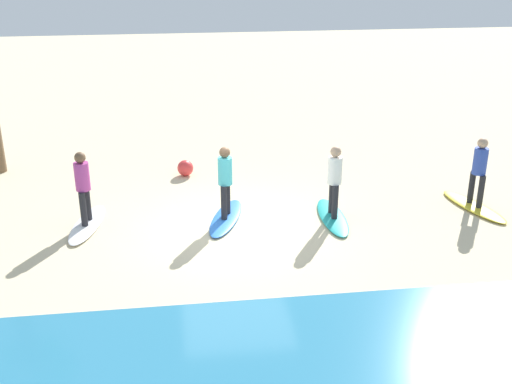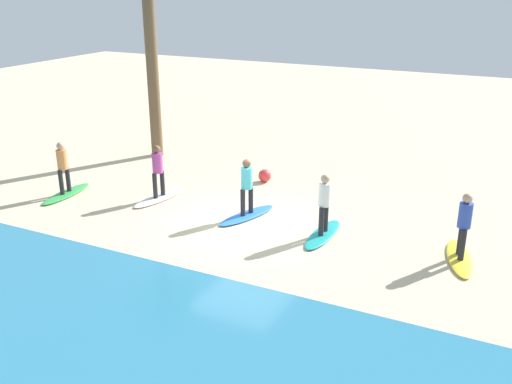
{
  "view_description": "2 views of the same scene",
  "coord_description": "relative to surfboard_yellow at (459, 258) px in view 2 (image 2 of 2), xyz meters",
  "views": [
    {
      "loc": [
        1.21,
        12.36,
        5.98
      ],
      "look_at": [
        -0.36,
        0.68,
        1.13
      ],
      "focal_mm": 43.94,
      "sensor_mm": 36.0,
      "label": 1
    },
    {
      "loc": [
        -6.7,
        12.99,
        6.44
      ],
      "look_at": [
        -0.23,
        -0.3,
        0.9
      ],
      "focal_mm": 40.14,
      "sensor_mm": 36.0,
      "label": 2
    }
  ],
  "objects": [
    {
      "name": "surfer_white",
      "position": [
        8.94,
        -0.2,
        0.99
      ],
      "size": [
        0.32,
        0.46,
        1.64
      ],
      "color": "#232328",
      "rests_on": "surfboard_white"
    },
    {
      "name": "surfboard_white",
      "position": [
        8.94,
        -0.2,
        0.0
      ],
      "size": [
        0.91,
        2.17,
        0.09
      ],
      "primitive_type": "ellipsoid",
      "rotation": [
        0.0,
        0.0,
        1.4
      ],
      "color": "white",
      "rests_on": "ground"
    },
    {
      "name": "surfer_green",
      "position": [
        11.8,
        0.81,
        0.99
      ],
      "size": [
        0.32,
        0.46,
        1.64
      ],
      "color": "#232328",
      "rests_on": "surfboard_green"
    },
    {
      "name": "ground_plane",
      "position": [
        5.7,
        0.38,
        -0.04
      ],
      "size": [
        60.0,
        60.0,
        0.0
      ],
      "primitive_type": "plane",
      "color": "beige"
    },
    {
      "name": "surfboard_yellow",
      "position": [
        0.0,
        0.0,
        0.0
      ],
      "size": [
        1.08,
        2.17,
        0.09
      ],
      "primitive_type": "ellipsoid",
      "rotation": [
        0.0,
        0.0,
        1.83
      ],
      "color": "yellow",
      "rests_on": "ground"
    },
    {
      "name": "surfer_blue",
      "position": [
        5.86,
        -0.13,
        0.99
      ],
      "size": [
        0.32,
        0.44,
        1.64
      ],
      "color": "#232328",
      "rests_on": "surfboard_blue"
    },
    {
      "name": "surfboard_teal",
      "position": [
        3.46,
        0.15,
        0.0
      ],
      "size": [
        0.61,
        2.11,
        0.09
      ],
      "primitive_type": "ellipsoid",
      "rotation": [
        0.0,
        0.0,
        1.54
      ],
      "color": "teal",
      "rests_on": "ground"
    },
    {
      "name": "surfboard_green",
      "position": [
        11.8,
        0.81,
        0.0
      ],
      "size": [
        0.69,
        2.13,
        0.09
      ],
      "primitive_type": "ellipsoid",
      "rotation": [
        0.0,
        0.0,
        1.63
      ],
      "color": "green",
      "rests_on": "ground"
    },
    {
      "name": "surfer_teal",
      "position": [
        3.46,
        0.15,
        0.99
      ],
      "size": [
        0.32,
        0.46,
        1.64
      ],
      "color": "#232328",
      "rests_on": "surfboard_teal"
    },
    {
      "name": "surfboard_blue",
      "position": [
        5.86,
        -0.13,
        0.0
      ],
      "size": [
        1.19,
        2.17,
        0.09
      ],
      "primitive_type": "ellipsoid",
      "rotation": [
        0.0,
        0.0,
        1.25
      ],
      "color": "blue",
      "rests_on": "ground"
    },
    {
      "name": "beach_ball",
      "position": [
        6.69,
        -3.09,
        0.17
      ],
      "size": [
        0.43,
        0.43,
        0.43
      ],
      "primitive_type": "sphere",
      "color": "#E53838",
      "rests_on": "ground"
    },
    {
      "name": "surfer_yellow",
      "position": [
        0.0,
        -0.0,
        0.99
      ],
      "size": [
        0.32,
        0.45,
        1.64
      ],
      "color": "#232328",
      "rests_on": "surfboard_yellow"
    }
  ]
}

